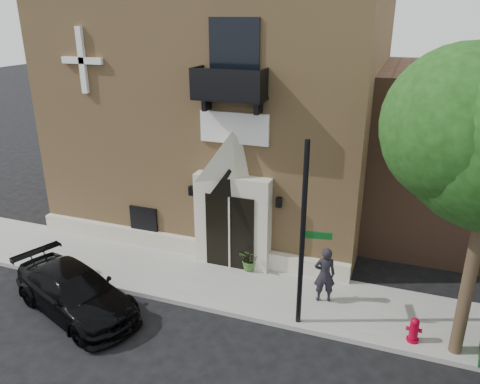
% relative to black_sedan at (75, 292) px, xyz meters
% --- Properties ---
extents(ground, '(120.00, 120.00, 0.00)m').
position_rel_black_sedan_xyz_m(ground, '(4.42, 1.28, -0.67)').
color(ground, black).
rests_on(ground, ground).
extents(sidewalk, '(42.00, 3.00, 0.15)m').
position_rel_black_sedan_xyz_m(sidewalk, '(5.42, 2.78, -0.59)').
color(sidewalk, gray).
rests_on(sidewalk, ground).
extents(church, '(12.20, 11.01, 9.30)m').
position_rel_black_sedan_xyz_m(church, '(1.44, 9.23, 3.97)').
color(church, '#AD8351').
rests_on(church, ground).
extents(black_sedan, '(4.97, 3.39, 1.34)m').
position_rel_black_sedan_xyz_m(black_sedan, '(0.00, 0.00, 0.00)').
color(black_sedan, black).
rests_on(black_sedan, ground).
extents(street_sign, '(0.93, 0.83, 5.28)m').
position_rel_black_sedan_xyz_m(street_sign, '(6.34, 1.58, 2.14)').
color(street_sign, black).
rests_on(street_sign, sidewalk).
extents(fire_hydrant, '(0.40, 0.32, 0.70)m').
position_rel_black_sedan_xyz_m(fire_hydrant, '(9.39, 1.77, -0.17)').
color(fire_hydrant, maroon).
rests_on(fire_hydrant, sidewalk).
extents(planter, '(0.85, 0.78, 0.81)m').
position_rel_black_sedan_xyz_m(planter, '(4.15, 3.77, -0.12)').
color(planter, '#3D662D').
rests_on(planter, sidewalk).
extents(pedestrian_near, '(0.75, 0.61, 1.77)m').
position_rel_black_sedan_xyz_m(pedestrian_near, '(6.79, 2.84, 0.37)').
color(pedestrian_near, black).
rests_on(pedestrian_near, sidewalk).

